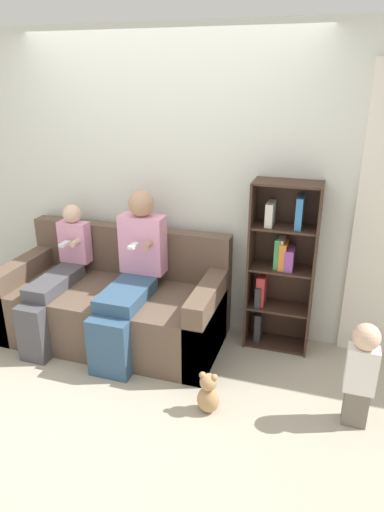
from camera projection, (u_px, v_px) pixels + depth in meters
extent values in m
plane|color=#B2A893|center=(126.00, 378.00, 3.51)|extent=(14.00, 14.00, 0.00)
cube|color=silver|center=(169.00, 186.00, 3.93)|extent=(10.00, 0.06, 2.55)
cube|color=brown|center=(110.00, 317.00, 3.90)|extent=(1.87, 0.75, 0.48)
cube|color=brown|center=(131.00, 274.00, 4.21)|extent=(1.87, 0.14, 0.92)
cube|color=brown|center=(24.00, 294.00, 4.11)|extent=(0.16, 0.75, 0.65)
cube|color=brown|center=(206.00, 324.00, 3.62)|extent=(0.16, 0.75, 0.65)
cube|color=#335170|center=(109.00, 349.00, 3.45)|extent=(0.32, 0.12, 0.48)
cube|color=#335170|center=(126.00, 295.00, 3.64)|extent=(0.32, 0.56, 0.11)
cube|color=#E599BC|center=(143.00, 244.00, 3.85)|extent=(0.38, 0.17, 0.50)
sphere|color=tan|center=(141.00, 204.00, 3.72)|extent=(0.22, 0.22, 0.22)
cylinder|color=tan|center=(148.00, 245.00, 3.68)|extent=(0.05, 0.10, 0.05)
cube|color=white|center=(133.00, 246.00, 3.67)|extent=(0.05, 0.12, 0.02)
cube|color=#47474C|center=(33.00, 334.00, 3.65)|extent=(0.23, 0.12, 0.48)
cube|color=#47474C|center=(55.00, 283.00, 3.86)|extent=(0.23, 0.61, 0.11)
cube|color=#E599BC|center=(75.00, 242.00, 4.09)|extent=(0.27, 0.12, 0.37)
sphere|color=beige|center=(72.00, 214.00, 3.99)|extent=(0.16, 0.16, 0.16)
cylinder|color=beige|center=(75.00, 243.00, 3.96)|extent=(0.05, 0.10, 0.05)
cube|color=white|center=(64.00, 244.00, 3.93)|extent=(0.05, 0.12, 0.02)
cube|color=#70665B|center=(355.00, 406.00, 3.02)|extent=(0.16, 0.12, 0.26)
cube|color=white|center=(361.00, 369.00, 2.91)|extent=(0.19, 0.12, 0.32)
sphere|color=beige|center=(367.00, 337.00, 2.82)|extent=(0.17, 0.17, 0.17)
cube|color=#3D281E|center=(250.00, 265.00, 3.76)|extent=(0.02, 0.29, 1.42)
cube|color=#3D281E|center=(314.00, 272.00, 3.62)|extent=(0.02, 0.29, 1.42)
cube|color=#3D281E|center=(284.00, 262.00, 3.81)|extent=(0.53, 0.02, 1.42)
cube|color=#3D281E|center=(276.00, 343.00, 3.95)|extent=(0.49, 0.25, 0.02)
cube|color=#3D281E|center=(278.00, 307.00, 3.82)|extent=(0.49, 0.25, 0.02)
cube|color=#3D281E|center=(282.00, 269.00, 3.69)|extent=(0.49, 0.25, 0.02)
cube|color=#3D281E|center=(285.00, 227.00, 3.56)|extent=(0.49, 0.25, 0.02)
cube|color=#3D281E|center=(288.00, 183.00, 3.43)|extent=(0.49, 0.25, 0.02)
cube|color=teal|center=(300.00, 212.00, 3.48)|extent=(0.05, 0.18, 0.25)
cube|color=#333338|center=(260.00, 294.00, 3.83)|extent=(0.05, 0.21, 0.18)
cube|color=#333338|center=(258.00, 326.00, 3.94)|extent=(0.05, 0.14, 0.26)
cube|color=orange|center=(283.00, 255.00, 3.64)|extent=(0.06, 0.18, 0.22)
cube|color=#C63838|center=(261.00, 289.00, 3.81)|extent=(0.07, 0.16, 0.26)
cube|color=beige|center=(280.00, 253.00, 3.64)|extent=(0.05, 0.15, 0.25)
cube|color=#429956|center=(278.00, 253.00, 3.65)|extent=(0.05, 0.15, 0.25)
cube|color=beige|center=(270.00, 214.00, 3.55)|extent=(0.06, 0.18, 0.18)
cube|color=#934CA3|center=(290.00, 258.00, 3.64)|extent=(0.07, 0.19, 0.17)
ellipsoid|color=tan|center=(208.00, 400.00, 3.13)|extent=(0.16, 0.13, 0.19)
sphere|color=tan|center=(208.00, 382.00, 3.07)|extent=(0.12, 0.12, 0.12)
sphere|color=tan|center=(203.00, 375.00, 3.07)|extent=(0.05, 0.05, 0.05)
sphere|color=tan|center=(214.00, 377.00, 3.04)|extent=(0.05, 0.05, 0.05)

